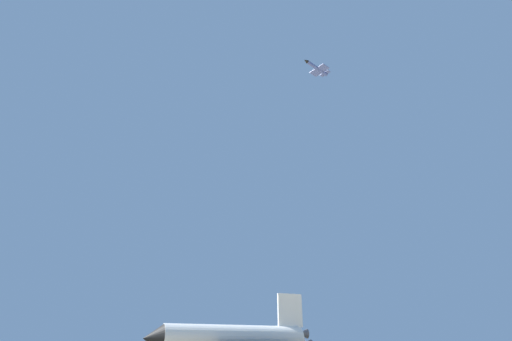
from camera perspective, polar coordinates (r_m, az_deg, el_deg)
name	(u,v)px	position (r m, az deg, el deg)	size (l,w,h in m)	color
space_shuttle	(233,340)	(92.13, -3.55, -24.09)	(38.61, 24.79, 15.80)	white
chase_jet_lead	(317,68)	(175.60, 9.19, 14.96)	(15.11, 9.06, 4.00)	#38478C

